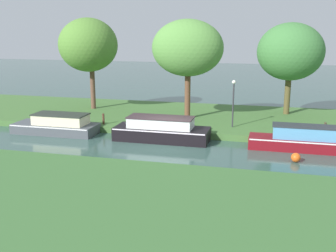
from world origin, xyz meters
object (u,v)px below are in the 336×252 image
Objects in this scene: willow_tree_left at (88,45)px; mooring_post_far at (103,119)px; black_barge at (161,130)px; mooring_post_near at (325,130)px; maroon_narrowboat at (309,140)px; willow_tree_right at (290,52)px; willow_tree_centre at (187,48)px; lamp_post at (233,98)px; slate_cruiser at (57,125)px; channel_buoy at (296,158)px.

willow_tree_left is 9.75× the size of mooring_post_far.
mooring_post_near is (9.32, 1.48, 0.23)m from black_barge.
maroon_narrowboat reaches higher than mooring_post_near.
maroon_narrowboat is 1.79m from mooring_post_near.
willow_tree_right is 7.66m from mooring_post_near.
mooring_post_near is at bearing 57.02° from maroon_narrowboat.
maroon_narrowboat is at bearing -122.98° from mooring_post_near.
maroon_narrowboat is 12.80m from mooring_post_far.
willow_tree_centre is at bearing -10.58° from willow_tree_left.
slate_cruiser is at bearing -165.51° from lamp_post.
lamp_post is at bearing -26.86° from willow_tree_centre.
mooring_post_near is at bearing -18.96° from willow_tree_centre.
lamp_post is (10.82, 2.80, 1.75)m from slate_cruiser.
maroon_narrowboat is at bearing -30.01° from willow_tree_centre.
willow_tree_centre is 7.32m from mooring_post_far.
maroon_narrowboat reaches higher than slate_cruiser.
willow_tree_left is 1.03× the size of willow_tree_centre.
willow_tree_left reaches higher than lamp_post.
mooring_post_far is at bearing 173.34° from maroon_narrowboat.
willow_tree_centre is at bearing 82.40° from black_barge.
mooring_post_far is (-13.67, 0.00, -0.09)m from mooring_post_near.
mooring_post_near is at bearing 65.45° from channel_buoy.
willow_tree_left is at bearing 164.29° from lamp_post.
lamp_post reaches higher than maroon_narrowboat.
willow_tree_right is 13.97× the size of channel_buoy.
channel_buoy is at bearing -9.06° from slate_cruiser.
slate_cruiser reaches higher than channel_buoy.
willow_tree_left is at bearing 94.09° from slate_cruiser.
mooring_post_far is at bearing 162.38° from channel_buoy.
lamp_post is at bearing 35.46° from black_barge.
maroon_narrowboat is 0.90× the size of willow_tree_centre.
lamp_post reaches higher than black_barge.
channel_buoy is (14.48, -2.31, -0.29)m from slate_cruiser.
lamp_post is 3.36× the size of mooring_post_near.
willow_tree_right reaches higher than maroon_narrowboat.
willow_tree_centre reaches higher than maroon_narrowboat.
slate_cruiser is at bearing -85.91° from willow_tree_left.
black_barge is 7.94m from channel_buoy.
mooring_post_far is (2.96, -4.47, -4.57)m from willow_tree_left.
lamp_post is at bearing 125.66° from channel_buoy.
willow_tree_left is (-15.67, 5.96, 4.73)m from maroon_narrowboat.
willow_tree_centre is at bearing 30.88° from slate_cruiser.
black_barge is 11.48m from willow_tree_right.
mooring_post_far is at bearing 161.17° from black_barge.
mooring_post_near is at bearing -72.52° from willow_tree_right.
maroon_narrowboat is at bearing 0.00° from black_barge.
willow_tree_centre reaches higher than lamp_post.
mooring_post_near is 1.90× the size of channel_buoy.
maroon_narrowboat is 0.93× the size of willow_tree_right.
willow_tree_left is 17.79m from channel_buoy.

